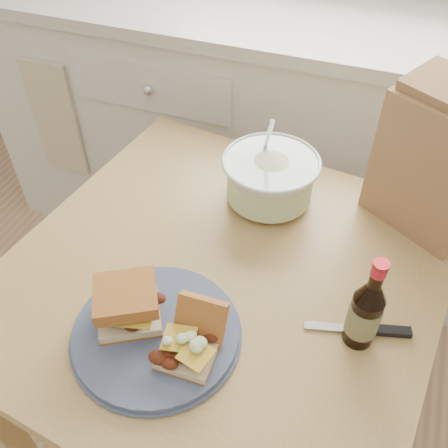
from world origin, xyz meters
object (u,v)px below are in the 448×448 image
(coleslaw_bowl, at_px, (270,180))
(dining_table, at_px, (221,302))
(paper_bag, at_px, (437,165))
(plate, at_px, (156,333))
(beer_bottle, at_px, (365,312))

(coleslaw_bowl, bearing_deg, dining_table, -96.30)
(coleslaw_bowl, relative_size, paper_bag, 0.74)
(plate, height_order, coleslaw_bowl, coleslaw_bowl)
(coleslaw_bowl, bearing_deg, plate, -100.82)
(beer_bottle, distance_m, paper_bag, 0.40)
(dining_table, relative_size, paper_bag, 3.22)
(coleslaw_bowl, distance_m, beer_bottle, 0.42)
(dining_table, bearing_deg, beer_bottle, -4.76)
(plate, bearing_deg, paper_bag, 49.57)
(dining_table, height_order, beer_bottle, beer_bottle)
(dining_table, relative_size, beer_bottle, 4.66)
(plate, height_order, beer_bottle, beer_bottle)
(beer_bottle, bearing_deg, dining_table, 163.84)
(plate, distance_m, beer_bottle, 0.38)
(paper_bag, bearing_deg, dining_table, -108.66)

